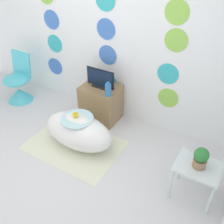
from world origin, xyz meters
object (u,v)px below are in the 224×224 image
at_px(vase, 108,90).
at_px(bathtub, 78,131).
at_px(chair, 19,86).
at_px(tv, 100,79).
at_px(potted_plant_left, 201,158).

bearing_deg(vase, bathtub, -105.87).
relative_size(chair, vase, 3.94).
height_order(bathtub, chair, chair).
bearing_deg(chair, vase, 3.73).
height_order(bathtub, vase, vase).
distance_m(tv, potted_plant_left, 1.82).
distance_m(bathtub, chair, 1.62).
relative_size(chair, tv, 1.84).
relative_size(chair, potted_plant_left, 3.43).
distance_m(vase, potted_plant_left, 1.55).
relative_size(vase, potted_plant_left, 0.87).
bearing_deg(tv, vase, -34.17).
relative_size(bathtub, chair, 1.22).
bearing_deg(tv, bathtub, -84.16).
bearing_deg(vase, chair, -176.27).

